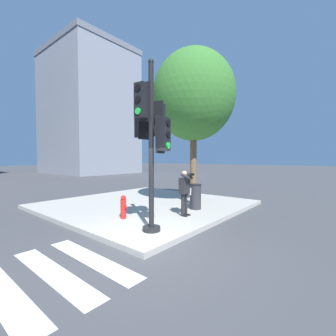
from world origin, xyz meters
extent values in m
plane|color=#424244|center=(0.00, 0.00, 0.00)|extent=(160.00, 160.00, 0.00)
cube|color=#ADA89E|center=(3.50, 3.50, 0.08)|extent=(8.00, 8.00, 0.15)
cube|color=silver|center=(-1.20, 0.45, 0.00)|extent=(0.45, 3.04, 0.01)
cube|color=silver|center=(-2.01, 0.45, 0.00)|extent=(0.45, 3.04, 0.01)
cube|color=silver|center=(-2.82, 0.45, 0.00)|extent=(0.45, 3.04, 0.01)
cylinder|color=black|center=(0.70, 0.43, 0.21)|extent=(0.51, 0.51, 0.12)
cylinder|color=black|center=(0.70, 0.43, 2.56)|extent=(0.15, 0.15, 4.58)
sphere|color=black|center=(0.70, 0.43, 4.89)|extent=(0.16, 0.16, 0.16)
cylinder|color=black|center=(0.71, 0.63, 3.28)|extent=(0.06, 0.24, 0.05)
cube|color=black|center=(0.72, 0.87, 3.28)|extent=(0.31, 0.25, 0.90)
cube|color=black|center=(0.72, 0.74, 3.28)|extent=(0.42, 0.04, 1.02)
cylinder|color=black|center=(0.73, 1.00, 3.58)|extent=(0.17, 0.04, 0.17)
cylinder|color=black|center=(0.73, 1.00, 3.28)|extent=(0.17, 0.04, 0.17)
cylinder|color=green|center=(0.73, 1.00, 2.98)|extent=(0.17, 0.04, 0.17)
cylinder|color=black|center=(0.73, 0.24, 2.87)|extent=(0.08, 0.25, 0.05)
cube|color=black|center=(0.76, 0.00, 2.87)|extent=(0.33, 0.27, 0.90)
cube|color=black|center=(0.74, 0.13, 2.87)|extent=(0.42, 0.08, 1.02)
cylinder|color=black|center=(0.77, -0.14, 3.17)|extent=(0.17, 0.05, 0.17)
cylinder|color=black|center=(0.77, -0.14, 2.87)|extent=(0.17, 0.05, 0.17)
cylinder|color=green|center=(0.77, -0.14, 2.57)|extent=(0.17, 0.05, 0.17)
cylinder|color=black|center=(0.51, 0.41, 3.74)|extent=(0.25, 0.08, 0.05)
cube|color=black|center=(0.27, 0.38, 3.74)|extent=(0.28, 0.33, 0.90)
cube|color=black|center=(0.40, 0.39, 3.74)|extent=(0.08, 0.42, 1.02)
cylinder|color=black|center=(0.14, 0.36, 4.04)|extent=(0.05, 0.17, 0.17)
cylinder|color=black|center=(0.14, 0.36, 3.74)|extent=(0.05, 0.17, 0.17)
cylinder|color=green|center=(0.14, 0.36, 3.44)|extent=(0.05, 0.17, 0.17)
cylinder|color=black|center=(0.90, 0.47, 3.37)|extent=(0.25, 0.10, 0.05)
cube|color=black|center=(1.13, 0.52, 3.37)|extent=(0.29, 0.34, 0.90)
cube|color=black|center=(1.00, 0.49, 3.37)|extent=(0.11, 0.42, 1.02)
cylinder|color=black|center=(1.26, 0.54, 3.67)|extent=(0.06, 0.17, 0.17)
cylinder|color=black|center=(1.26, 0.54, 3.37)|extent=(0.06, 0.17, 0.17)
cylinder|color=green|center=(1.26, 0.54, 3.07)|extent=(0.06, 0.17, 0.17)
cube|color=black|center=(2.60, 0.65, 0.18)|extent=(0.09, 0.24, 0.05)
cube|color=black|center=(2.80, 0.65, 0.18)|extent=(0.09, 0.24, 0.05)
cylinder|color=black|center=(2.60, 0.71, 0.55)|extent=(0.11, 0.11, 0.80)
cylinder|color=black|center=(2.80, 0.71, 0.55)|extent=(0.11, 0.11, 0.80)
cube|color=#232326|center=(2.70, 0.71, 1.24)|extent=(0.40, 0.22, 0.57)
sphere|color=tan|center=(2.70, 0.71, 1.68)|extent=(0.20, 0.20, 0.20)
cube|color=black|center=(2.70, 0.40, 1.66)|extent=(0.12, 0.10, 0.09)
cylinder|color=black|center=(2.70, 0.33, 1.66)|extent=(0.06, 0.08, 0.06)
cylinder|color=#232326|center=(2.56, 0.57, 1.59)|extent=(0.23, 0.35, 0.22)
cylinder|color=#232326|center=(2.83, 0.57, 1.59)|extent=(0.23, 0.35, 0.22)
cube|color=#B7B2A8|center=(2.98, 0.73, 1.00)|extent=(0.10, 0.20, 0.26)
cylinder|color=brown|center=(4.62, 1.59, 1.95)|extent=(0.30, 0.30, 3.59)
ellipsoid|color=#38752D|center=(4.62, 1.59, 5.02)|extent=(3.64, 3.64, 4.00)
cylinder|color=red|center=(1.05, 2.10, 0.48)|extent=(0.20, 0.20, 0.66)
sphere|color=red|center=(1.05, 2.10, 0.87)|extent=(0.18, 0.18, 0.18)
cylinder|color=red|center=(1.05, 1.97, 0.56)|extent=(0.09, 0.06, 0.09)
cylinder|color=#2D2D33|center=(3.86, 0.97, 0.64)|extent=(0.45, 0.45, 0.98)
cylinder|color=black|center=(3.86, 0.97, 1.15)|extent=(0.47, 0.47, 0.04)
cube|color=gray|center=(15.60, 28.43, 9.09)|extent=(10.50, 13.12, 18.18)
cube|color=slate|center=(15.60, 28.43, 18.58)|extent=(10.70, 13.32, 0.80)
camera|label=1|loc=(-3.86, -3.97, 2.21)|focal=24.00mm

